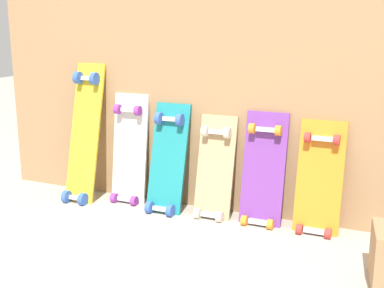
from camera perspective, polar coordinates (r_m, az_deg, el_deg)
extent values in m
plane|color=#A89E8E|center=(2.84, 0.56, -7.37)|extent=(12.00, 12.00, 0.00)
cube|color=#99724C|center=(2.73, 1.19, 10.26)|extent=(2.56, 0.04, 1.72)
cube|color=gold|center=(3.01, -11.93, 0.63)|extent=(0.18, 0.23, 0.84)
cube|color=#B7B7BF|center=(3.01, -12.82, -5.88)|extent=(0.08, 0.04, 0.03)
cube|color=#B7B7BF|center=(3.00, -11.58, 7.20)|extent=(0.08, 0.04, 0.03)
cylinder|color=#3359B2|center=(3.03, -13.88, -5.74)|extent=(0.03, 0.07, 0.07)
cylinder|color=#3359B2|center=(2.96, -12.13, -6.07)|extent=(0.03, 0.07, 0.07)
cylinder|color=#3359B2|center=(3.02, -12.65, 7.27)|extent=(0.03, 0.07, 0.07)
cylinder|color=#3359B2|center=(2.95, -10.87, 7.22)|extent=(0.03, 0.07, 0.07)
cube|color=silver|center=(2.94, -7.00, -1.15)|extent=(0.21, 0.11, 0.69)
cube|color=#B7B7BF|center=(2.96, -7.44, -6.10)|extent=(0.10, 0.04, 0.03)
cube|color=#B7B7BF|center=(2.89, -7.05, 3.83)|extent=(0.10, 0.04, 0.03)
cylinder|color=purple|center=(2.98, -8.71, -5.98)|extent=(0.03, 0.06, 0.06)
cylinder|color=purple|center=(2.91, -6.50, -6.35)|extent=(0.03, 0.06, 0.06)
cylinder|color=purple|center=(2.91, -8.34, 3.89)|extent=(0.03, 0.06, 0.06)
cylinder|color=purple|center=(2.84, -6.09, 3.74)|extent=(0.03, 0.06, 0.06)
cube|color=#197A7F|center=(2.78, -2.73, -2.26)|extent=(0.20, 0.19, 0.65)
cube|color=#B7B7BF|center=(2.78, -3.47, -7.26)|extent=(0.09, 0.04, 0.03)
cube|color=#B7B7BF|center=(2.76, -2.42, 2.78)|extent=(0.09, 0.04, 0.03)
cylinder|color=#3359B2|center=(2.79, -4.80, -7.09)|extent=(0.03, 0.07, 0.07)
cylinder|color=#3359B2|center=(2.74, -2.45, -7.48)|extent=(0.03, 0.07, 0.07)
cylinder|color=#3359B2|center=(2.78, -3.75, 2.90)|extent=(0.03, 0.07, 0.07)
cylinder|color=#3359B2|center=(2.72, -1.38, 2.71)|extent=(0.03, 0.07, 0.07)
cube|color=tan|center=(2.70, 2.60, -3.29)|extent=(0.20, 0.15, 0.61)
cube|color=#B7B7BF|center=(2.71, 1.99, -7.92)|extent=(0.09, 0.04, 0.03)
cube|color=#B7B7BF|center=(2.67, 2.84, 1.35)|extent=(0.09, 0.04, 0.03)
cylinder|color=beige|center=(2.71, 0.62, -7.78)|extent=(0.03, 0.06, 0.06)
cylinder|color=beige|center=(2.67, 3.12, -8.15)|extent=(0.03, 0.06, 0.06)
cylinder|color=beige|center=(2.68, 1.46, 1.47)|extent=(0.03, 0.06, 0.06)
cylinder|color=beige|center=(2.63, 3.98, 1.25)|extent=(0.03, 0.06, 0.06)
cube|color=#6B338C|center=(2.63, 7.99, -3.52)|extent=(0.22, 0.14, 0.64)
cube|color=#B7B7BF|center=(2.64, 7.42, -8.64)|extent=(0.10, 0.04, 0.03)
cube|color=#B7B7BF|center=(2.59, 8.29, 1.62)|extent=(0.10, 0.04, 0.03)
cylinder|color=orange|center=(2.64, 5.89, -8.51)|extent=(0.03, 0.05, 0.05)
cylinder|color=orange|center=(2.61, 8.77, -8.90)|extent=(0.03, 0.05, 0.05)
cylinder|color=orange|center=(2.59, 6.74, 1.75)|extent=(0.03, 0.05, 0.05)
cylinder|color=orange|center=(2.56, 9.66, 1.49)|extent=(0.03, 0.05, 0.05)
cube|color=orange|center=(2.58, 14.06, -4.42)|extent=(0.22, 0.14, 0.62)
cube|color=#B7B7BF|center=(2.59, 13.52, -9.43)|extent=(0.10, 0.04, 0.03)
cube|color=#B7B7BF|center=(2.54, 14.43, 0.59)|extent=(0.10, 0.04, 0.03)
cylinder|color=red|center=(2.58, 11.92, -9.31)|extent=(0.03, 0.05, 0.05)
cylinder|color=red|center=(2.56, 15.00, -9.68)|extent=(0.03, 0.05, 0.05)
cylinder|color=red|center=(2.53, 12.82, 0.73)|extent=(0.03, 0.05, 0.05)
cylinder|color=red|center=(2.51, 15.92, 0.44)|extent=(0.03, 0.05, 0.05)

